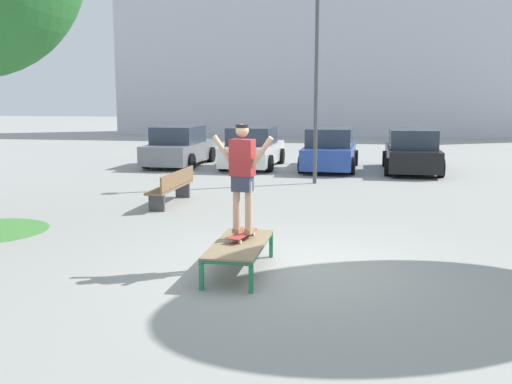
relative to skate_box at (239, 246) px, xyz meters
The scene contains 11 objects.
ground_plane 0.88m from the skate_box, 25.15° to the left, with size 120.00×120.00×0.00m, color #999993.
building_facade 32.31m from the skate_box, 88.44° to the left, with size 30.63×4.00×10.92m, color silver.
skate_box is the anchor object (origin of this frame).
skateboard 0.27m from the skate_box, 89.63° to the left, with size 0.35×0.82×0.09m.
skater 1.14m from the skate_box, 89.56° to the left, with size 1.00×0.34×1.69m.
car_grey 14.13m from the skate_box, 110.56° to the left, with size 2.06×4.27×1.50m.
car_white 13.30m from the skate_box, 99.09° to the left, with size 2.02×4.25×1.50m.
car_blue 12.94m from the skate_box, 86.63° to the left, with size 2.03×4.26×1.50m.
car_black 13.23m from the skate_box, 74.11° to the left, with size 1.97×4.22×1.50m.
park_bench 6.00m from the skate_box, 117.24° to the left, with size 0.50×2.41×0.83m.
light_post 10.02m from the skate_box, 87.11° to the left, with size 0.36×0.36×5.83m.
Camera 1 is at (1.02, -8.94, 2.69)m, focal length 41.71 mm.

